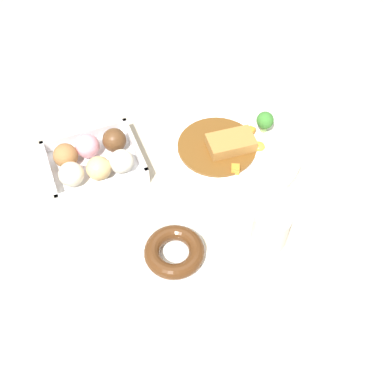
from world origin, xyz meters
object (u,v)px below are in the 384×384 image
Objects in this scene: curry_plate at (234,148)px; coffee_mug at (271,229)px; donut_box at (94,160)px; chocolate_ring_donut at (174,252)px.

coffee_mug reaches higher than curry_plate.
donut_box is 0.39m from coffee_mug.
curry_plate is at bearing 167.20° from donut_box.
donut_box is 2.51× the size of coffee_mug.
chocolate_ring_donut is 0.18m from coffee_mug.
curry_plate is 0.28m from chocolate_ring_donut.
coffee_mug reaches higher than chocolate_ring_donut.
curry_plate is 0.23m from coffee_mug.
donut_box is at bearing -12.80° from curry_plate.
chocolate_ring_donut is at bearing -10.22° from coffee_mug.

